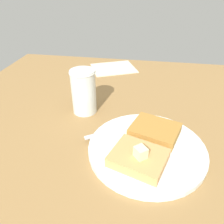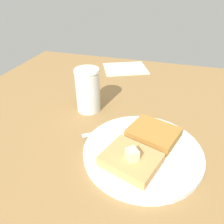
{
  "view_description": "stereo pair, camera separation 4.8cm",
  "coord_description": "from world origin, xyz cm",
  "px_view_note": "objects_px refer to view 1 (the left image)",
  "views": [
    {
      "loc": [
        -29.04,
        5.41,
        32.49
      ],
      "look_at": [
        10.71,
        12.14,
        6.37
      ],
      "focal_mm": 35.0,
      "sensor_mm": 36.0,
      "label": 1
    },
    {
      "loc": [
        -27.96,
        0.73,
        32.49
      ],
      "look_at": [
        10.71,
        12.14,
        6.37
      ],
      "focal_mm": 35.0,
      "sensor_mm": 36.0,
      "label": 2
    }
  ],
  "objects_px": {
    "fork": "(124,128)",
    "napkin": "(114,68)",
    "plate": "(147,148)",
    "syrup_jar": "(84,93)"
  },
  "relations": [
    {
      "from": "napkin",
      "to": "fork",
      "type": "bearing_deg",
      "value": -167.43
    },
    {
      "from": "plate",
      "to": "syrup_jar",
      "type": "xyz_separation_m",
      "value": [
        0.13,
        0.16,
        0.05
      ]
    },
    {
      "from": "plate",
      "to": "napkin",
      "type": "bearing_deg",
      "value": 17.82
    },
    {
      "from": "plate",
      "to": "syrup_jar",
      "type": "bearing_deg",
      "value": 52.34
    },
    {
      "from": "plate",
      "to": "napkin",
      "type": "height_order",
      "value": "plate"
    },
    {
      "from": "syrup_jar",
      "to": "plate",
      "type": "bearing_deg",
      "value": -127.66
    },
    {
      "from": "fork",
      "to": "syrup_jar",
      "type": "height_order",
      "value": "syrup_jar"
    },
    {
      "from": "fork",
      "to": "napkin",
      "type": "height_order",
      "value": "fork"
    },
    {
      "from": "plate",
      "to": "fork",
      "type": "bearing_deg",
      "value": 46.1
    },
    {
      "from": "syrup_jar",
      "to": "napkin",
      "type": "height_order",
      "value": "syrup_jar"
    }
  ]
}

